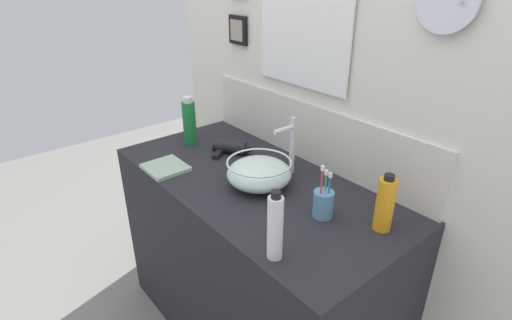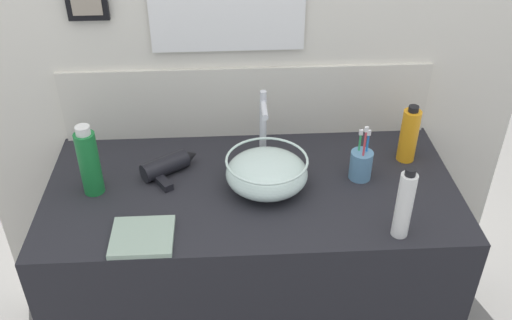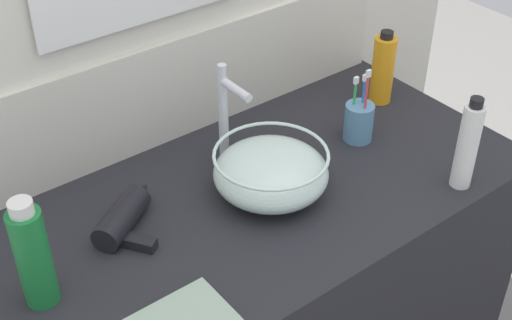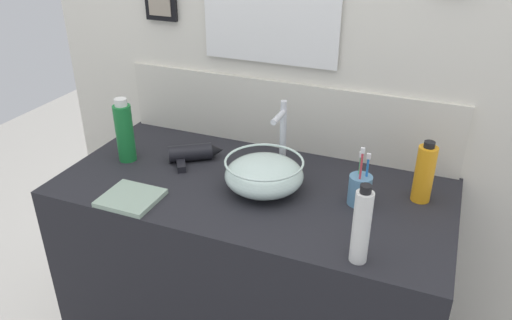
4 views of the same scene
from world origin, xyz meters
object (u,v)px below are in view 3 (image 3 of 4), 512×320
object	(u,v)px
faucet	(226,108)
lotion_bottle	(33,256)
spray_bottle	(383,69)
hair_drier	(126,215)
glass_bowl_sink	(271,172)
toothbrush_cup	(359,121)
soap_dispenser	(468,145)

from	to	relation	value
faucet	lotion_bottle	xyz separation A→B (m)	(-0.55, -0.16, -0.03)
spray_bottle	lotion_bottle	distance (m)	1.05
hair_drier	glass_bowl_sink	bearing A→B (deg)	-17.24
toothbrush_cup	lotion_bottle	distance (m)	0.86
glass_bowl_sink	soap_dispenser	world-z (taller)	soap_dispenser
faucet	toothbrush_cup	bearing A→B (deg)	-23.33
glass_bowl_sink	faucet	bearing A→B (deg)	90.00
soap_dispenser	lotion_bottle	distance (m)	0.95
faucet	spray_bottle	size ratio (longest dim) A/B	1.22
toothbrush_cup	lotion_bottle	world-z (taller)	lotion_bottle
hair_drier	spray_bottle	size ratio (longest dim) A/B	0.96
faucet	soap_dispenser	world-z (taller)	faucet
soap_dispenser	spray_bottle	xyz separation A→B (m)	(0.12, 0.38, -0.01)
faucet	soap_dispenser	xyz separation A→B (m)	(0.37, -0.42, -0.03)
glass_bowl_sink	spray_bottle	size ratio (longest dim) A/B	1.26
spray_bottle	lotion_bottle	bearing A→B (deg)	-173.26
hair_drier	spray_bottle	bearing A→B (deg)	2.48
glass_bowl_sink	faucet	size ratio (longest dim) A/B	1.04
lotion_bottle	glass_bowl_sink	bearing A→B (deg)	-1.11
hair_drier	spray_bottle	world-z (taller)	spray_bottle
faucet	spray_bottle	distance (m)	0.49
spray_bottle	soap_dispenser	bearing A→B (deg)	-107.84
hair_drier	lotion_bottle	xyz separation A→B (m)	(-0.23, -0.09, 0.08)
hair_drier	soap_dispenser	bearing A→B (deg)	-26.64
hair_drier	toothbrush_cup	xyz separation A→B (m)	(0.63, -0.06, 0.02)
toothbrush_cup	spray_bottle	distance (m)	0.21
soap_dispenser	spray_bottle	distance (m)	0.40
glass_bowl_sink	toothbrush_cup	world-z (taller)	toothbrush_cup
glass_bowl_sink	soap_dispenser	distance (m)	0.45
faucet	lotion_bottle	bearing A→B (deg)	-163.88
glass_bowl_sink	lotion_bottle	distance (m)	0.55
lotion_bottle	toothbrush_cup	bearing A→B (deg)	1.67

